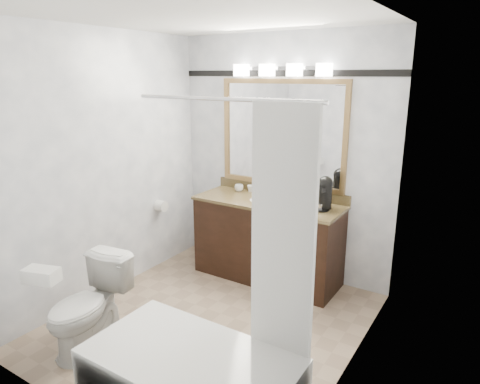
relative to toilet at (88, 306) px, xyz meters
name	(u,v)px	position (x,y,z in m)	size (l,w,h in m)	color
room	(208,184)	(0.60, 0.78, 0.89)	(2.42, 2.62, 2.52)	gray
vanity	(268,238)	(0.60, 1.80, 0.09)	(1.53, 0.58, 0.97)	black
mirror	(282,134)	(0.60, 2.06, 1.14)	(1.40, 0.04, 1.10)	#9E7947
vanity_light_bar	(281,70)	(0.60, 2.01, 1.78)	(1.02, 0.14, 0.12)	silver
accent_stripe	(284,73)	(0.60, 2.07, 1.74)	(2.40, 0.01, 0.06)	black
bathtub	(196,377)	(1.15, -0.12, -0.08)	(1.30, 0.75, 1.96)	white
tp_roll	(161,206)	(-0.54, 1.44, 0.34)	(0.12, 0.12, 0.11)	white
toilet	(88,306)	(0.00, 0.00, 0.00)	(0.40, 0.70, 0.71)	white
tissue_box	(41,275)	(0.00, -0.34, 0.40)	(0.24, 0.13, 0.10)	white
coffee_maker	(324,192)	(1.17, 1.85, 0.66)	(0.17, 0.21, 0.32)	black
cup_left	(239,188)	(0.15, 1.95, 0.53)	(0.09, 0.09, 0.07)	white
cup_right	(251,188)	(0.26, 2.01, 0.53)	(0.08, 0.08, 0.07)	white
soap_bottle_a	(274,192)	(0.56, 1.99, 0.54)	(0.04, 0.04, 0.09)	white
soap_bar	(285,199)	(0.73, 1.91, 0.51)	(0.08, 0.05, 0.03)	beige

